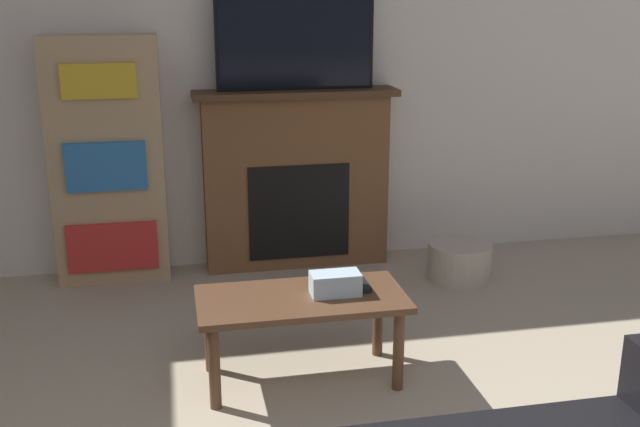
% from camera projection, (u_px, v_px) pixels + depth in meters
% --- Properties ---
extents(wall_back, '(6.19, 0.06, 2.70)m').
position_uv_depth(wall_back, '(272.00, 51.00, 4.60)').
color(wall_back, silver).
rests_on(wall_back, ground_plane).
extents(fireplace, '(1.25, 0.28, 1.13)m').
position_uv_depth(fireplace, '(296.00, 179.00, 4.71)').
color(fireplace, brown).
rests_on(fireplace, ground_plane).
extents(tv, '(0.96, 0.03, 0.57)m').
position_uv_depth(tv, '(295.00, 42.00, 4.45)').
color(tv, black).
rests_on(tv, fireplace).
extents(coffee_table, '(0.93, 0.45, 0.41)m').
position_uv_depth(coffee_table, '(302.00, 309.00, 3.32)').
color(coffee_table, brown).
rests_on(coffee_table, ground_plane).
extents(tissue_box, '(0.22, 0.12, 0.10)m').
position_uv_depth(tissue_box, '(335.00, 283.00, 3.31)').
color(tissue_box, silver).
rests_on(tissue_box, coffee_table).
extents(remote_control, '(0.04, 0.15, 0.02)m').
position_uv_depth(remote_control, '(364.00, 285.00, 3.40)').
color(remote_control, black).
rests_on(remote_control, coffee_table).
extents(bookshelf, '(0.65, 0.29, 1.47)m').
position_uv_depth(bookshelf, '(108.00, 162.00, 4.43)').
color(bookshelf, tan).
rests_on(bookshelf, ground_plane).
extents(storage_basket, '(0.39, 0.39, 0.22)m').
position_uv_depth(storage_basket, '(460.00, 261.00, 4.59)').
color(storage_basket, '#BCB29E').
rests_on(storage_basket, ground_plane).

